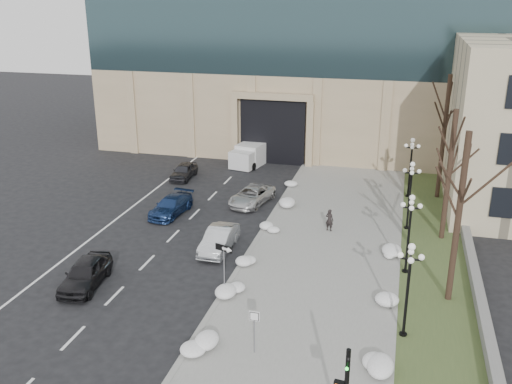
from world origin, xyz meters
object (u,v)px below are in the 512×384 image
car_e (184,171)px  keep_sign (254,323)px  lamppost_c (411,186)px  box_truck (254,153)px  lamppost_a (409,278)px  lamppost_d (411,160)px  car_b (219,239)px  car_d (252,196)px  lamppost_b (410,224)px  car_c (171,206)px  car_a (85,273)px  pedestrian (329,220)px  one_way_sign (226,255)px

car_e → keep_sign: 25.80m
car_e → lamppost_c: (18.59, -6.59, 2.42)m
car_e → box_truck: 7.64m
lamppost_a → lamppost_d: same height
car_e → keep_sign: bearing=-63.2°
lamppost_d → car_b: bearing=-131.3°
keep_sign → lamppost_c: lamppost_c is taller
car_b → car_d: (-0.16, 8.37, -0.06)m
keep_sign → lamppost_b: (6.34, 9.59, 1.47)m
keep_sign → lamppost_b: bearing=57.8°
car_b → car_c: 7.08m
car_d → car_e: size_ratio=1.23×
lamppost_a → lamppost_b: (0.00, 6.50, 0.00)m
car_a → car_b: size_ratio=1.02×
keep_sign → lamppost_c: 17.36m
car_a → lamppost_b: bearing=12.0°
box_truck → lamppost_b: bearing=-42.1°
car_a → lamppost_a: 16.97m
lamppost_b → lamppost_d: size_ratio=1.00×
lamppost_a → lamppost_d: bearing=90.0°
car_c → car_b: bearing=-36.8°
car_b → car_e: size_ratio=1.13×
car_d → lamppost_a: size_ratio=0.98×
car_c → lamppost_d: 18.39m
keep_sign → lamppost_a: 7.20m
car_d → lamppost_c: lamppost_c is taller
car_a → lamppost_c: 21.00m
pedestrian → car_b: bearing=54.3°
box_truck → one_way_sign: 24.73m
car_b → one_way_sign: (2.17, -5.28, 1.68)m
box_truck → lamppost_a: 29.31m
car_c → lamppost_d: lamppost_d is taller
keep_sign → lamppost_a: lamppost_a is taller
car_d → pedestrian: size_ratio=3.08×
car_b → lamppost_c: bearing=29.1°
car_d → lamppost_a: bearing=-41.5°
car_d → pedestrian: 7.46m
box_truck → car_d: bearing=-64.3°
keep_sign → lamppost_a: size_ratio=0.46×
box_truck → lamppost_c: bearing=-30.3°
car_e → lamppost_b: size_ratio=0.80×
pedestrian → lamppost_b: bearing=155.0°
car_b → one_way_sign: size_ratio=1.49×
car_a → keep_sign: keep_sign is taller
keep_sign → lamppost_d: bearing=75.6°
one_way_sign → keep_sign: 5.37m
car_b → pedestrian: 7.66m
car_c → pedestrian: size_ratio=2.93×
keep_sign → car_c: bearing=125.7°
one_way_sign → lamppost_c: size_ratio=0.61×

